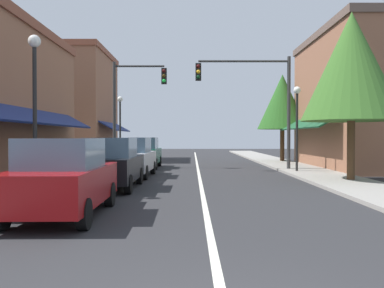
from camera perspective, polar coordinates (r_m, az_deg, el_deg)
ground_plane at (r=21.43m, az=0.75°, el=-3.82°), size 80.00×80.00×0.00m
sidewalk_left at (r=22.04m, az=-13.73°, el=-3.56°), size 2.60×56.00×0.12m
sidewalk_right at (r=22.20m, az=15.12°, el=-3.54°), size 2.60×56.00×0.12m
lane_center_stripe at (r=21.43m, az=0.75°, el=-3.82°), size 0.14×52.00×0.01m
storefront_right_block at (r=25.17m, az=21.33°, el=5.71°), size 5.39×10.20×7.79m
storefront_far_left at (r=32.80m, az=-16.76°, el=5.11°), size 7.07×8.20×8.35m
parked_car_nearest_left at (r=9.63m, az=-17.71°, el=-4.54°), size 1.84×4.13×1.77m
parked_car_second_left at (r=14.41m, az=-11.32°, el=-2.69°), size 1.79×4.10×1.77m
parked_car_third_left at (r=18.53m, az=-8.57°, el=-1.87°), size 1.87×4.14×1.77m
parked_car_far_left at (r=23.74m, az=-6.91°, el=-1.24°), size 1.81×4.11×1.77m
traffic_signal_mast_arm at (r=21.93m, az=9.01°, el=7.05°), size 5.04×0.50×6.06m
traffic_signal_left_corner at (r=23.73m, az=-8.69°, el=6.32°), size 3.12×0.50×6.12m
street_lamp_left_near at (r=12.74m, az=-21.30°, el=7.26°), size 0.36×0.36×4.75m
street_lamp_right_mid at (r=20.82m, az=14.34°, el=4.09°), size 0.36×0.36×4.29m
street_lamp_left_far at (r=27.42m, az=-10.17°, el=3.59°), size 0.36×0.36×4.49m
tree_right_near at (r=17.46m, az=21.28°, el=10.05°), size 3.90×3.90×6.72m
tree_right_far at (r=29.42m, az=12.40°, el=5.76°), size 3.49×3.49×6.19m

